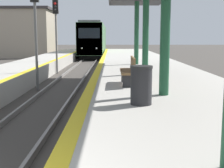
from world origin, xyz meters
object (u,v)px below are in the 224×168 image
at_px(signal_mid, 34,16).
at_px(trash_bin, 141,85).
at_px(bench, 128,70).
at_px(train, 93,40).
at_px(signal_far, 55,23).

xyz_separation_m(signal_mid, trash_bin, (4.10, -6.88, -2.05)).
height_order(trash_bin, bench, bench).
relative_size(signal_mid, trash_bin, 5.31).
xyz_separation_m(train, trash_bin, (3.02, -33.70, -0.80)).
height_order(signal_mid, bench, signal_mid).
distance_m(train, signal_far, 19.99).
relative_size(signal_far, trash_bin, 5.31).
xyz_separation_m(train, signal_far, (-1.40, -19.90, 1.25)).
bearing_deg(signal_far, signal_mid, -87.41).
relative_size(signal_mid, bench, 3.06).
xyz_separation_m(signal_far, trash_bin, (4.41, -13.80, -2.05)).
bearing_deg(train, bench, -84.57).
relative_size(train, trash_bin, 19.64).
distance_m(train, trash_bin, 33.84).
bearing_deg(signal_mid, train, 87.68).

